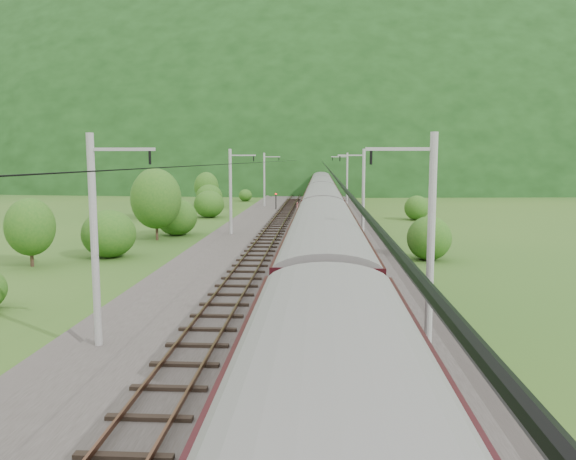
{
  "coord_description": "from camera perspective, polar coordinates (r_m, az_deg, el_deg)",
  "views": [
    {
      "loc": [
        2.2,
        -20.23,
        7.34
      ],
      "look_at": [
        0.05,
        17.2,
        2.6
      ],
      "focal_mm": 35.0,
      "sensor_mm": 36.0,
      "label": 1
    }
  ],
  "objects": [
    {
      "name": "ground",
      "position": [
        21.64,
        -2.82,
        -12.64
      ],
      "size": [
        600.0,
        600.0,
        0.0
      ],
      "primitive_type": "plane",
      "color": "#214816",
      "rests_on": "ground"
    },
    {
      "name": "railbed",
      "position": [
        31.16,
        -0.86,
        -6.14
      ],
      "size": [
        14.0,
        220.0,
        0.3
      ],
      "primitive_type": "cube",
      "color": "#38332D",
      "rests_on": "ground"
    },
    {
      "name": "track_left",
      "position": [
        31.37,
        -5.26,
        -5.66
      ],
      "size": [
        2.4,
        220.0,
        0.27
      ],
      "color": "brown",
      "rests_on": "railbed"
    },
    {
      "name": "track_right",
      "position": [
        31.03,
        3.58,
        -5.79
      ],
      "size": [
        2.4,
        220.0,
        0.27
      ],
      "color": "brown",
      "rests_on": "railbed"
    },
    {
      "name": "catenary_left",
      "position": [
        52.97,
        -5.78,
        4.1
      ],
      "size": [
        2.54,
        192.28,
        8.0
      ],
      "color": "gray",
      "rests_on": "railbed"
    },
    {
      "name": "catenary_right",
      "position": [
        52.46,
        7.58,
        4.04
      ],
      "size": [
        2.54,
        192.28,
        8.0
      ],
      "color": "gray",
      "rests_on": "railbed"
    },
    {
      "name": "overhead_wires",
      "position": [
        30.31,
        -0.89,
        6.75
      ],
      "size": [
        4.83,
        198.0,
        0.03
      ],
      "color": "black",
      "rests_on": "ground"
    },
    {
      "name": "mountain_main",
      "position": [
        280.34,
        2.84,
        5.7
      ],
      "size": [
        504.0,
        360.0,
        244.0
      ],
      "primitive_type": "ellipsoid",
      "color": "black",
      "rests_on": "ground"
    },
    {
      "name": "mountain_ridge",
      "position": [
        342.84,
        -17.69,
        5.64
      ],
      "size": [
        336.0,
        280.0,
        132.0
      ],
      "primitive_type": "ellipsoid",
      "color": "black",
      "rests_on": "ground"
    },
    {
      "name": "train",
      "position": [
        48.71,
        3.51,
        2.82
      ],
      "size": [
        3.07,
        171.79,
        5.35
      ],
      "color": "black",
      "rests_on": "ground"
    },
    {
      "name": "hazard_post_near",
      "position": [
        72.72,
        0.96,
        2.25
      ],
      "size": [
        0.16,
        0.16,
        1.53
      ],
      "primitive_type": "cylinder",
      "color": "red",
      "rests_on": "railbed"
    },
    {
      "name": "hazard_post_far",
      "position": [
        80.29,
        1.72,
        2.77
      ],
      "size": [
        0.18,
        0.18,
        1.66
      ],
      "primitive_type": "cylinder",
      "color": "red",
      "rests_on": "railbed"
    },
    {
      "name": "signal",
      "position": [
        79.21,
        -1.24,
        3.08
      ],
      "size": [
        0.25,
        0.25,
        2.29
      ],
      "color": "black",
      "rests_on": "railbed"
    },
    {
      "name": "vegetation_left",
      "position": [
        44.0,
        -18.09,
        0.59
      ],
      "size": [
        12.61,
        143.34,
        6.53
      ],
      "color": "#1F5115",
      "rests_on": "ground"
    },
    {
      "name": "vegetation_right",
      "position": [
        34.36,
        19.02,
        -3.3
      ],
      "size": [
        6.84,
        91.96,
        2.91
      ],
      "color": "#1F5115",
      "rests_on": "ground"
    }
  ]
}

